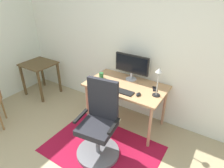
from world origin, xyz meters
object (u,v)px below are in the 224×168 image
at_px(monitor, 132,65).
at_px(desk_lamp, 158,77).
at_px(desk, 126,89).
at_px(office_chair, 99,129).
at_px(cell_phone, 155,89).
at_px(computer_mouse, 138,94).
at_px(side_table, 39,69).
at_px(coffee_cup, 101,75).
at_px(keyboard, 120,90).

relative_size(monitor, desk_lamp, 1.37).
height_order(desk, office_chair, office_chair).
bearing_deg(cell_phone, computer_mouse, -140.20).
height_order(cell_phone, office_chair, office_chair).
bearing_deg(desk, side_table, -177.29).
xyz_separation_m(monitor, side_table, (-1.94, -0.31, -0.41)).
xyz_separation_m(coffee_cup, cell_phone, (0.91, 0.11, -0.04)).
bearing_deg(cell_phone, office_chair, -140.71).
bearing_deg(cell_phone, side_table, 159.38).
distance_m(coffee_cup, side_table, 1.51).
bearing_deg(office_chair, computer_mouse, 56.48).
xyz_separation_m(cell_phone, desk_lamp, (0.08, -0.16, 0.28)).
relative_size(cell_phone, office_chair, 0.13).
relative_size(monitor, keyboard, 1.34).
bearing_deg(side_table, desk_lamp, 1.09).
height_order(desk_lamp, side_table, desk_lamp).
bearing_deg(monitor, desk_lamp, -26.00).
relative_size(computer_mouse, cell_phone, 0.74).
height_order(computer_mouse, cell_phone, computer_mouse).
relative_size(desk, desk_lamp, 2.94).
distance_m(cell_phone, side_table, 2.42).
bearing_deg(desk, office_chair, -88.43).
xyz_separation_m(desk_lamp, office_chair, (-0.49, -0.71, -0.61)).
xyz_separation_m(monitor, desk_lamp, (0.54, -0.26, 0.03)).
bearing_deg(desk, computer_mouse, -30.73).
bearing_deg(coffee_cup, side_table, -176.38).
relative_size(cell_phone, desk_lamp, 0.33).
height_order(monitor, desk_lamp, monitor).
distance_m(keyboard, office_chair, 0.64).
relative_size(computer_mouse, coffee_cup, 1.15).
bearing_deg(office_chair, coffee_cup, 114.88).
bearing_deg(monitor, desk, -83.02).
relative_size(keyboard, computer_mouse, 4.13).
distance_m(monitor, desk_lamp, 0.60).
bearing_deg(keyboard, computer_mouse, 8.03).
relative_size(office_chair, side_table, 1.57).
distance_m(coffee_cup, office_chair, 0.98).
bearing_deg(side_table, coffee_cup, 3.62).
xyz_separation_m(desk_lamp, side_table, (-2.48, -0.05, -0.44)).
height_order(desk, keyboard, keyboard).
height_order(coffee_cup, side_table, coffee_cup).
distance_m(desk_lamp, side_table, 2.52).
xyz_separation_m(keyboard, coffee_cup, (-0.49, 0.22, 0.04)).
xyz_separation_m(desk, keyboard, (0.01, -0.22, 0.09)).
bearing_deg(cell_phone, coffee_cup, 161.62).
xyz_separation_m(keyboard, desk_lamp, (0.50, 0.17, 0.28)).
height_order(computer_mouse, coffee_cup, coffee_cup).
bearing_deg(office_chair, side_table, 153.33).
height_order(desk, cell_phone, cell_phone).
relative_size(keyboard, desk_lamp, 1.02).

